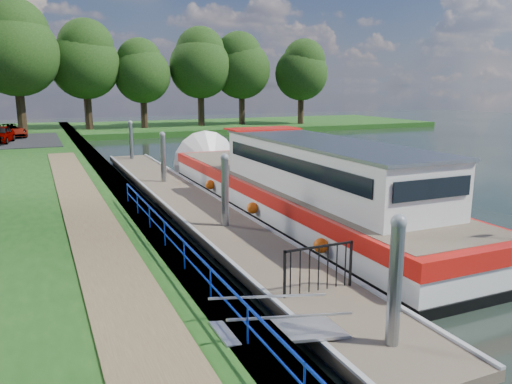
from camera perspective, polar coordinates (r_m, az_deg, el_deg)
name	(u,v)px	position (r m, az deg, el deg)	size (l,w,h in m)	color
ground	(374,351)	(10.75, 13.35, -17.23)	(160.00, 160.00, 0.00)	black
bank_edge	(121,196)	(23.11, -15.15, -0.40)	(1.10, 90.00, 0.78)	#473D2D
far_bank	(193,127)	(62.19, -7.20, 7.42)	(60.00, 18.00, 0.60)	#184012
footpath	(96,233)	(16.05, -17.81, -4.47)	(1.60, 40.00, 0.05)	brown
blue_fence	(196,261)	(11.50, -6.86, -7.81)	(0.04, 18.04, 0.72)	#0C2DBF
pontoon	(189,204)	(21.78, -7.65, -1.39)	(2.50, 30.00, 0.56)	brown
mooring_piles	(188,179)	(21.55, -7.73, 1.44)	(0.30, 27.30, 3.55)	gray
gangway	(281,329)	(9.94, 2.85, -15.36)	(2.58, 1.00, 0.92)	#A5A8AD
gate_panel	(319,262)	(11.92, 7.19, -7.91)	(1.85, 0.05, 1.15)	black
barge	(285,186)	(21.01, 3.34, 0.73)	(4.36, 21.15, 4.78)	black
horizon_trees	(73,59)	(56.27, -20.18, 14.12)	(54.38, 10.03, 12.87)	#332316
car_a	(0,134)	(43.93, -27.22, 5.88)	(1.57, 3.91, 1.33)	#999999
car_d	(10,131)	(48.19, -26.29, 6.30)	(1.94, 4.21, 1.17)	#999999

